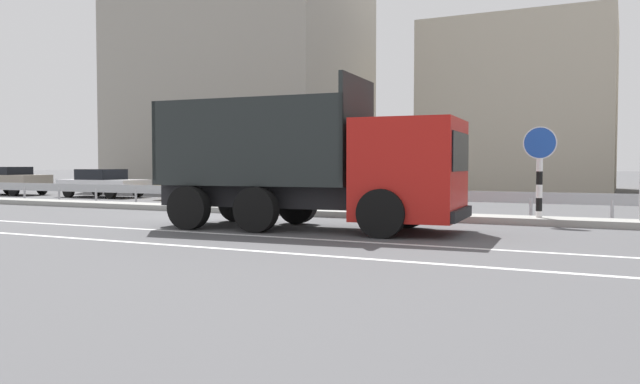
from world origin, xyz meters
TOP-DOWN VIEW (x-y plane):
  - ground_plane at (0.00, 0.00)m, footprint 320.00×320.00m
  - lane_strip_0 at (3.73, -3.91)m, footprint 58.57×0.16m
  - lane_strip_1 at (3.73, -5.97)m, footprint 58.57×0.16m
  - median_island at (0.00, 1.58)m, footprint 32.21×1.10m
  - median_guardrail at (0.00, 2.92)m, footprint 58.57×0.09m
  - dump_truck at (4.72, -2.04)m, footprint 7.58×3.08m
  - median_road_sign at (8.65, 1.58)m, footprint 0.85×0.16m
  - parked_car_1 at (-18.00, 6.52)m, footprint 4.07×2.08m
  - parked_car_2 at (-11.86, 6.83)m, footprint 4.29×2.01m
  - parked_car_3 at (-5.57, 6.80)m, footprint 4.89×1.84m
  - parked_car_4 at (0.98, 6.39)m, footprint 4.85×1.99m
  - background_building_0 at (-12.80, 20.28)m, footprint 15.40×10.62m
  - background_building_1 at (4.61, 25.65)m, footprint 11.05×9.16m

SIDE VIEW (x-z plane):
  - ground_plane at x=0.00m, z-range 0.00..0.00m
  - lane_strip_0 at x=3.73m, z-range 0.00..0.01m
  - lane_strip_1 at x=3.73m, z-range 0.00..0.01m
  - median_island at x=0.00m, z-range 0.00..0.18m
  - median_guardrail at x=0.00m, z-range 0.18..0.96m
  - parked_car_2 at x=-11.86m, z-range 0.01..1.36m
  - parked_car_1 at x=-18.00m, z-range 0.02..1.48m
  - parked_car_3 at x=-5.57m, z-range 0.01..1.55m
  - parked_car_4 at x=0.98m, z-range 0.01..1.56m
  - dump_truck at x=4.72m, z-range -0.47..3.10m
  - median_road_sign at x=8.65m, z-range 0.11..2.65m
  - background_building_1 at x=4.61m, z-range 0.00..10.27m
  - background_building_0 at x=-12.80m, z-range 0.00..13.10m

